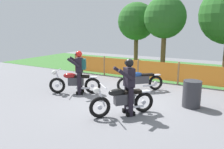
# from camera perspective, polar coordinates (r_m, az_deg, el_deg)

# --- Properties ---
(ground) EXTENTS (24.00, 24.00, 0.02)m
(ground) POSITION_cam_1_polar(r_m,az_deg,el_deg) (7.83, 3.57, -7.15)
(ground) COLOR slate
(grass_verge) EXTENTS (24.00, 6.86, 0.01)m
(grass_verge) POSITION_cam_1_polar(r_m,az_deg,el_deg) (14.05, 15.97, 1.16)
(grass_verge) COLOR #386B2D
(grass_verge) RESTS_ON ground
(barrier_fence) EXTENTS (9.97, 0.08, 1.05)m
(barrier_fence) POSITION_cam_1_polar(r_m,az_deg,el_deg) (10.71, 11.63, 0.97)
(barrier_fence) COLOR #997547
(barrier_fence) RESTS_ON ground
(tree_leftmost) EXTENTS (2.49, 2.49, 4.19)m
(tree_leftmost) POSITION_cam_1_polar(r_m,az_deg,el_deg) (15.18, 6.37, 13.43)
(tree_leftmost) COLOR brown
(tree_leftmost) RESTS_ON ground
(tree_near_left) EXTENTS (2.40, 2.40, 4.31)m
(tree_near_left) POSITION_cam_1_polar(r_m,az_deg,el_deg) (13.35, 13.50, 14.06)
(tree_near_left) COLOR brown
(tree_near_left) RESTS_ON ground
(motorcycle_lead) EXTENTS (1.51, 1.44, 0.94)m
(motorcycle_lead) POSITION_cam_1_polar(r_m,az_deg,el_deg) (9.03, 7.26, -1.51)
(motorcycle_lead) COLOR black
(motorcycle_lead) RESTS_ON ground
(motorcycle_trailing) EXTENTS (1.84, 1.10, 0.96)m
(motorcycle_trailing) POSITION_cam_1_polar(r_m,az_deg,el_deg) (8.77, -9.70, -1.91)
(motorcycle_trailing) COLOR black
(motorcycle_trailing) RESTS_ON ground
(motorcycle_third) EXTENTS (1.43, 1.58, 0.96)m
(motorcycle_third) POSITION_cam_1_polar(r_m,az_deg,el_deg) (6.56, 2.64, -6.61)
(motorcycle_third) COLOR black
(motorcycle_third) RESTS_ON ground
(rider_trailing) EXTENTS (0.79, 0.71, 1.69)m
(rider_trailing) POSITION_cam_1_polar(r_m,az_deg,el_deg) (8.63, -8.37, 1.20)
(rider_trailing) COLOR black
(rider_trailing) RESTS_ON ground
(rider_third) EXTENTS (0.73, 0.73, 1.69)m
(rider_third) POSITION_cam_1_polar(r_m,az_deg,el_deg) (6.50, 4.29, -2.64)
(rider_third) COLOR black
(rider_third) RESTS_ON ground
(spare_drum) EXTENTS (0.58, 0.58, 0.88)m
(spare_drum) POSITION_cam_1_polar(r_m,az_deg,el_deg) (7.68, 19.93, -4.73)
(spare_drum) COLOR #2D2D33
(spare_drum) RESTS_ON ground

